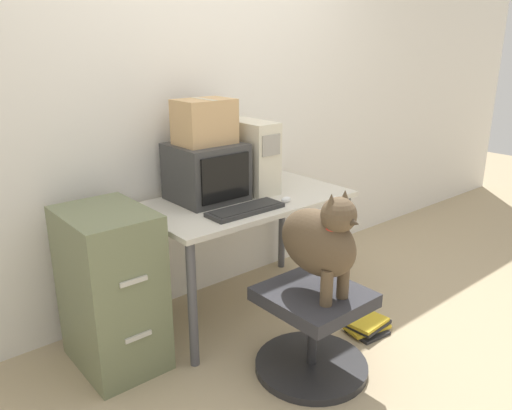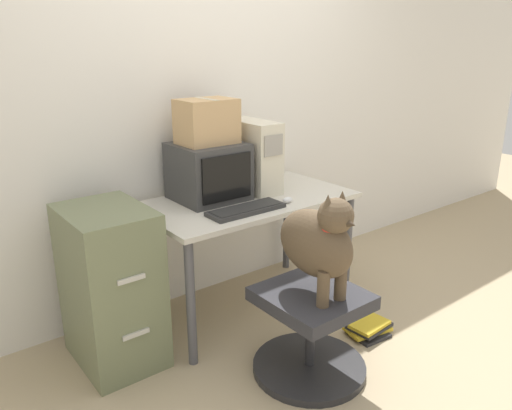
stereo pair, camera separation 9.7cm
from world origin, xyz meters
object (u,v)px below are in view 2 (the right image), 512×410
(keyboard, at_px, (246,209))
(book_stack_floor, at_px, (369,328))
(filing_cabinet, at_px, (111,287))
(pc_tower, at_px, (252,156))
(dog, at_px, (319,241))
(cardboard_box, at_px, (207,121))
(crt_monitor, at_px, (209,171))
(office_chair, at_px, (310,331))

(keyboard, bearing_deg, book_stack_floor, -43.56)
(keyboard, height_order, filing_cabinet, filing_cabinet)
(pc_tower, bearing_deg, dog, -107.49)
(cardboard_box, relative_size, book_stack_floor, 1.14)
(keyboard, relative_size, filing_cabinet, 0.53)
(crt_monitor, bearing_deg, office_chair, -87.49)
(crt_monitor, xyz_separation_m, dog, (0.04, -0.90, -0.17))
(book_stack_floor, bearing_deg, filing_cabinet, 150.90)
(dog, relative_size, filing_cabinet, 0.64)
(pc_tower, height_order, filing_cabinet, pc_tower)
(keyboard, height_order, cardboard_box, cardboard_box)
(office_chair, bearing_deg, pc_tower, 71.89)
(keyboard, relative_size, office_chair, 0.77)
(book_stack_floor, bearing_deg, dog, -172.99)
(filing_cabinet, bearing_deg, pc_tower, 6.95)
(office_chair, bearing_deg, dog, -90.00)
(pc_tower, relative_size, office_chair, 0.75)
(filing_cabinet, bearing_deg, book_stack_floor, -29.10)
(pc_tower, relative_size, book_stack_floor, 1.57)
(office_chair, bearing_deg, cardboard_box, 92.50)
(pc_tower, distance_m, cardboard_box, 0.40)
(keyboard, xyz_separation_m, office_chair, (0.01, -0.53, -0.52))
(crt_monitor, relative_size, filing_cabinet, 0.47)
(dog, distance_m, filing_cabinet, 1.12)
(keyboard, height_order, book_stack_floor, keyboard)
(crt_monitor, bearing_deg, dog, -87.58)
(dog, xyz_separation_m, filing_cabinet, (-0.75, 0.77, -0.32))
(crt_monitor, distance_m, pc_tower, 0.32)
(office_chair, xyz_separation_m, cardboard_box, (-0.04, 0.87, 0.98))
(crt_monitor, distance_m, keyboard, 0.37)
(book_stack_floor, bearing_deg, cardboard_box, 123.41)
(office_chair, xyz_separation_m, dog, (-0.00, -0.03, 0.51))
(office_chair, height_order, dog, dog)
(filing_cabinet, height_order, cardboard_box, cardboard_box)
(pc_tower, bearing_deg, book_stack_floor, -74.17)
(dog, bearing_deg, cardboard_box, 92.41)
(crt_monitor, bearing_deg, keyboard, -85.38)
(cardboard_box, distance_m, book_stack_floor, 1.55)
(filing_cabinet, xyz_separation_m, book_stack_floor, (1.27, -0.71, -0.39))
(pc_tower, bearing_deg, filing_cabinet, -173.05)
(pc_tower, distance_m, office_chair, 1.17)
(filing_cabinet, xyz_separation_m, cardboard_box, (0.71, 0.14, 0.79))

